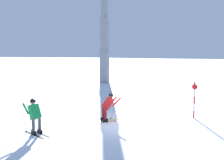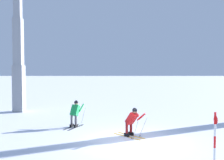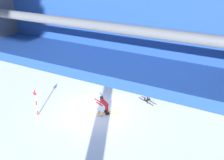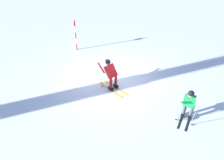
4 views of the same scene
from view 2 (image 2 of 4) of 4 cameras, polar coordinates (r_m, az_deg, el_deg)
The scene contains 5 objects.
ground_plane at distance 11.41m, azimuth 5.30°, elevation -14.48°, with size 260.00×260.00×0.00m, color white.
skier_carving_main at distance 11.91m, azimuth 5.01°, elevation -9.53°, with size 1.63×1.63×1.62m.
lift_tower_near at distance 20.28m, azimuth -21.41°, elevation 6.59°, with size 0.80×3.06×11.67m.
trail_marker_pole at distance 8.59m, azimuth 23.69°, elevation -13.01°, with size 0.07×0.28×1.95m.
skier_distant_uphill at distance 14.13m, azimuth -8.67°, elevation -7.52°, with size 1.13×1.65×1.66m.
Camera 2 is at (-0.99, -10.88, 3.30)m, focal length 38.01 mm.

